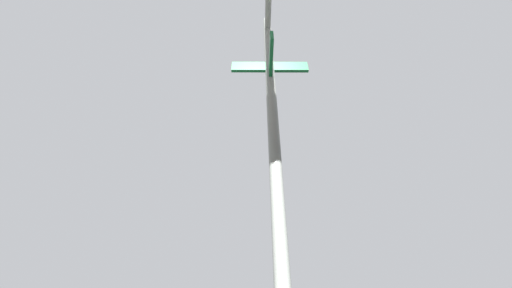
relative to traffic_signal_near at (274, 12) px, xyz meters
The scene contains 1 object.
traffic_signal_near is the anchor object (origin of this frame).
Camera 1 is at (-5.90, -5.45, 1.27)m, focal length 21.96 mm.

